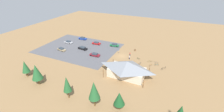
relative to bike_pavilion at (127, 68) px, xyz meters
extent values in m
plane|color=#937047|center=(7.35, -14.04, -3.29)|extent=(160.00, 160.00, 0.00)
cube|color=#56565B|center=(30.15, -13.24, -3.26)|extent=(37.74, 28.51, 0.05)
cube|color=beige|center=(0.00, 0.00, -1.70)|extent=(12.59, 6.69, 3.18)
pyramid|color=gray|center=(0.00, 0.00, 1.28)|extent=(14.68, 8.78, 2.77)
cylinder|color=brown|center=(-7.19, -4.24, -1.70)|extent=(0.20, 0.20, 3.18)
cylinder|color=brown|center=(7.19, -4.24, -1.70)|extent=(0.20, 0.20, 3.18)
cylinder|color=brown|center=(-7.19, 4.24, -1.70)|extent=(0.20, 0.20, 3.18)
cylinder|color=brown|center=(7.19, 4.24, -1.70)|extent=(0.20, 0.20, 3.18)
cylinder|color=brown|center=(3.60, -21.82, -2.84)|extent=(0.60, 0.60, 0.90)
cylinder|color=#99999E|center=(9.55, -15.54, -2.19)|extent=(0.08, 0.08, 2.20)
cube|color=#1959B2|center=(9.55, -15.54, -1.39)|extent=(0.56, 0.04, 0.40)
cylinder|color=brown|center=(11.53, 17.87, -1.99)|extent=(0.38, 0.38, 2.59)
cone|color=#235B2D|center=(11.53, 17.87, 1.69)|extent=(2.44, 2.44, 4.77)
cylinder|color=brown|center=(32.12, 15.09, -2.35)|extent=(0.46, 0.46, 1.88)
cone|color=#235B2D|center=(32.12, 15.09, 0.74)|extent=(2.65, 2.65, 4.30)
cylinder|color=brown|center=(-3.61, 15.78, -2.38)|extent=(0.47, 0.47, 1.82)
cone|color=#194C23|center=(-3.61, 15.78, 0.42)|extent=(3.02, 3.02, 3.77)
cylinder|color=brown|center=(2.90, 17.47, -1.89)|extent=(0.43, 0.43, 2.79)
cone|color=#235B2D|center=(2.90, 17.47, 2.12)|extent=(3.14, 3.14, 5.23)
cylinder|color=brown|center=(24.65, 16.78, -2.16)|extent=(0.44, 0.44, 2.25)
cone|color=#235B2D|center=(24.65, 16.78, 1.56)|extent=(3.44, 3.44, 5.19)
torus|color=black|center=(-5.80, -13.96, -2.94)|extent=(0.64, 0.36, 0.70)
torus|color=black|center=(-4.88, -13.47, -2.94)|extent=(0.64, 0.36, 0.70)
cylinder|color=yellow|center=(-5.34, -13.72, -2.82)|extent=(0.87, 0.49, 0.04)
cylinder|color=yellow|center=(-5.51, -13.81, -2.75)|extent=(0.04, 0.04, 0.38)
cube|color=black|center=(-5.51, -13.81, -2.56)|extent=(0.21, 0.16, 0.05)
cylinder|color=yellow|center=(-4.97, -13.52, -2.70)|extent=(0.04, 0.04, 0.47)
cylinder|color=black|center=(-4.97, -13.52, -2.47)|extent=(0.25, 0.44, 0.03)
torus|color=black|center=(-11.25, -10.25, -2.96)|extent=(0.34, 0.59, 0.65)
torus|color=black|center=(-10.80, -9.41, -2.96)|extent=(0.34, 0.59, 0.65)
cylinder|color=black|center=(-11.02, -9.83, -2.86)|extent=(0.45, 0.79, 0.04)
cylinder|color=black|center=(-11.11, -9.98, -2.75)|extent=(0.04, 0.04, 0.43)
cube|color=black|center=(-11.11, -9.98, -2.53)|extent=(0.17, 0.21, 0.05)
cylinder|color=black|center=(-10.84, -9.50, -2.74)|extent=(0.04, 0.04, 0.45)
cylinder|color=black|center=(-10.84, -9.50, -2.51)|extent=(0.44, 0.26, 0.03)
torus|color=black|center=(-8.35, -14.01, -2.95)|extent=(0.66, 0.17, 0.67)
torus|color=black|center=(-7.39, -13.83, -2.95)|extent=(0.66, 0.17, 0.67)
cylinder|color=silver|center=(-7.87, -13.92, -2.84)|extent=(0.89, 0.21, 0.04)
cylinder|color=silver|center=(-8.05, -13.95, -2.77)|extent=(0.04, 0.04, 0.37)
cube|color=black|center=(-8.05, -13.95, -2.58)|extent=(0.21, 0.12, 0.05)
cylinder|color=silver|center=(-7.49, -13.85, -2.71)|extent=(0.04, 0.04, 0.49)
cylinder|color=black|center=(-7.49, -13.85, -2.47)|extent=(0.12, 0.48, 0.03)
torus|color=black|center=(-11.97, -11.71, -2.97)|extent=(0.06, 0.64, 0.64)
torus|color=black|center=(-11.94, -10.73, -2.97)|extent=(0.06, 0.64, 0.64)
cylinder|color=#B7B7BC|center=(-11.96, -11.22, -2.86)|extent=(0.06, 0.91, 0.04)
cylinder|color=#B7B7BC|center=(-11.96, -11.40, -2.80)|extent=(0.04, 0.04, 0.33)
cube|color=black|center=(-11.96, -11.40, -2.63)|extent=(0.09, 0.20, 0.05)
cylinder|color=#B7B7BC|center=(-11.94, -10.83, -2.74)|extent=(0.04, 0.04, 0.45)
cylinder|color=black|center=(-11.94, -10.83, -2.52)|extent=(0.48, 0.05, 0.03)
torus|color=black|center=(-6.63, -11.22, -2.95)|extent=(0.39, 0.59, 0.67)
torus|color=black|center=(-6.07, -10.32, -2.95)|extent=(0.39, 0.59, 0.67)
cylinder|color=orange|center=(-6.35, -10.77, -2.84)|extent=(0.55, 0.85, 0.04)
cylinder|color=orange|center=(-6.45, -10.93, -2.76)|extent=(0.04, 0.04, 0.39)
cube|color=black|center=(-6.45, -10.93, -2.56)|extent=(0.17, 0.21, 0.05)
cylinder|color=orange|center=(-6.13, -10.41, -2.75)|extent=(0.04, 0.04, 0.39)
cylinder|color=black|center=(-6.13, -10.41, -2.56)|extent=(0.42, 0.28, 0.03)
torus|color=black|center=(-0.80, -13.80, -2.91)|extent=(0.68, 0.39, 0.75)
torus|color=black|center=(0.05, -14.26, -2.91)|extent=(0.68, 0.39, 0.75)
cylinder|color=#1E7F38|center=(-0.38, -14.03, -2.79)|extent=(0.80, 0.45, 0.04)
cylinder|color=#1E7F38|center=(-0.53, -13.95, -2.71)|extent=(0.04, 0.04, 0.40)
cube|color=black|center=(-0.53, -13.95, -2.51)|extent=(0.21, 0.16, 0.05)
cylinder|color=#1E7F38|center=(-0.03, -14.21, -2.65)|extent=(0.04, 0.04, 0.53)
cylinder|color=black|center=(-0.03, -14.21, -2.38)|extent=(0.25, 0.44, 0.03)
torus|color=black|center=(-2.22, -10.65, -2.94)|extent=(0.25, 0.68, 0.70)
torus|color=black|center=(-1.91, -9.67, -2.94)|extent=(0.25, 0.68, 0.70)
cylinder|color=#2347B7|center=(-2.07, -10.16, -2.82)|extent=(0.32, 0.92, 0.04)
cylinder|color=#2347B7|center=(-2.13, -10.34, -2.71)|extent=(0.04, 0.04, 0.46)
cube|color=black|center=(-2.13, -10.34, -2.48)|extent=(0.14, 0.21, 0.05)
cylinder|color=#2347B7|center=(-1.95, -9.76, -2.72)|extent=(0.04, 0.04, 0.44)
cylinder|color=black|center=(-1.95, -9.76, -2.50)|extent=(0.47, 0.18, 0.03)
torus|color=black|center=(-7.81, -11.88, -2.93)|extent=(0.69, 0.22, 0.71)
torus|color=black|center=(-8.86, -12.16, -2.93)|extent=(0.69, 0.22, 0.71)
cylinder|color=#197A7F|center=(-8.33, -12.02, -2.82)|extent=(0.97, 0.29, 0.04)
cylinder|color=#197A7F|center=(-8.14, -11.97, -2.70)|extent=(0.04, 0.04, 0.46)
cube|color=black|center=(-8.14, -11.97, -2.48)|extent=(0.21, 0.13, 0.05)
cylinder|color=#197A7F|center=(-8.75, -12.13, -2.68)|extent=(0.04, 0.04, 0.51)
cylinder|color=black|center=(-8.75, -12.13, -2.42)|extent=(0.16, 0.47, 0.03)
cube|color=red|center=(24.68, -21.19, -2.72)|extent=(4.52, 1.97, 0.60)
cube|color=#2D3842|center=(24.68, -21.19, -2.17)|extent=(2.56, 1.66, 0.50)
cylinder|color=black|center=(26.15, -20.35, -2.92)|extent=(0.65, 0.25, 0.64)
cylinder|color=black|center=(26.22, -21.87, -2.92)|extent=(0.65, 0.25, 0.64)
cylinder|color=black|center=(23.13, -20.50, -2.92)|extent=(0.65, 0.25, 0.64)
cylinder|color=black|center=(23.21, -22.03, -2.92)|extent=(0.65, 0.25, 0.64)
cube|color=maroon|center=(18.37, -8.94, -2.72)|extent=(4.60, 2.00, 0.60)
cube|color=#2D3842|center=(18.37, -8.94, -2.16)|extent=(2.59, 1.73, 0.52)
cylinder|color=black|center=(19.90, -8.06, -2.92)|extent=(0.65, 0.24, 0.64)
cylinder|color=black|center=(19.94, -9.73, -2.92)|extent=(0.65, 0.24, 0.64)
cylinder|color=black|center=(16.81, -8.14, -2.92)|extent=(0.65, 0.24, 0.64)
cylinder|color=black|center=(16.85, -9.81, -2.92)|extent=(0.65, 0.24, 0.64)
cube|color=tan|center=(35.99, -7.25, -2.72)|extent=(4.55, 2.49, 0.59)
cube|color=#2D3842|center=(35.99, -7.25, -2.13)|extent=(2.65, 1.94, 0.58)
cylinder|color=black|center=(37.57, -6.76, -2.92)|extent=(0.67, 0.33, 0.64)
cylinder|color=black|center=(37.29, -8.26, -2.92)|extent=(0.67, 0.33, 0.64)
cylinder|color=black|center=(34.69, -6.23, -2.92)|extent=(0.67, 0.33, 0.64)
cylinder|color=black|center=(34.41, -7.73, -2.92)|extent=(0.67, 0.33, 0.64)
cube|color=#1E42B2|center=(35.35, -24.18, -2.72)|extent=(4.63, 1.95, 0.59)
cube|color=#2D3842|center=(35.35, -24.18, -2.12)|extent=(2.61, 1.66, 0.60)
cylinder|color=black|center=(36.93, -23.45, -2.92)|extent=(0.65, 0.24, 0.64)
cylinder|color=black|center=(36.88, -25.02, -2.92)|extent=(0.65, 0.24, 0.64)
cylinder|color=black|center=(33.83, -23.34, -2.92)|extent=(0.65, 0.24, 0.64)
cylinder|color=black|center=(33.77, -24.91, -2.92)|extent=(0.65, 0.24, 0.64)
cube|color=#BCBCC1|center=(39.08, -16.29, -2.74)|extent=(4.51, 2.04, 0.55)
cube|color=#2D3842|center=(39.08, -16.29, -2.21)|extent=(2.56, 1.72, 0.50)
cylinder|color=black|center=(40.63, -15.57, -2.92)|extent=(0.65, 0.25, 0.64)
cylinder|color=black|center=(40.54, -17.16, -2.92)|extent=(0.65, 0.25, 0.64)
cylinder|color=black|center=(37.62, -15.42, -2.92)|extent=(0.65, 0.25, 0.64)
cylinder|color=black|center=(37.54, -17.00, -2.92)|extent=(0.65, 0.25, 0.64)
cube|color=black|center=(27.49, -12.71, -2.71)|extent=(4.93, 2.30, 0.62)
cube|color=#2D3842|center=(27.49, -12.71, -2.14)|extent=(2.82, 1.86, 0.52)
cylinder|color=black|center=(29.18, -12.09, -2.92)|extent=(0.66, 0.29, 0.64)
cylinder|color=black|center=(29.02, -13.67, -2.92)|extent=(0.66, 0.29, 0.64)
cylinder|color=black|center=(25.96, -11.75, -2.92)|extent=(0.66, 0.29, 0.64)
cylinder|color=black|center=(25.79, -13.33, -2.92)|extent=(0.66, 0.29, 0.64)
cube|color=#1E6B3D|center=(14.81, -22.68, -2.68)|extent=(4.72, 2.18, 0.68)
cube|color=#2D3842|center=(14.81, -22.68, -2.05)|extent=(2.70, 1.77, 0.58)
cylinder|color=black|center=(16.28, -21.77, -2.92)|extent=(0.66, 0.28, 0.64)
cylinder|color=black|center=(16.43, -23.27, -2.92)|extent=(0.66, 0.28, 0.64)
cylinder|color=black|center=(13.19, -22.09, -2.92)|extent=(0.66, 0.28, 0.64)
cylinder|color=black|center=(13.34, -23.58, -2.92)|extent=(0.66, 0.28, 0.64)
cube|color=#2D3347|center=(4.11, -15.77, -2.83)|extent=(0.40, 0.37, 0.91)
cylinder|color=red|center=(4.11, -15.77, -2.05)|extent=(0.36, 0.36, 0.65)
sphere|color=tan|center=(4.11, -15.77, -1.61)|extent=(0.24, 0.24, 0.24)
cube|color=#2D3347|center=(3.27, -12.60, -2.84)|extent=(0.34, 0.27, 0.88)
cylinder|color=silver|center=(3.27, -12.60, -2.07)|extent=(0.36, 0.36, 0.67)
sphere|color=tan|center=(3.27, -12.60, -1.61)|extent=(0.24, 0.24, 0.24)
camera|label=1|loc=(-14.94, 44.87, 28.53)|focal=25.05mm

